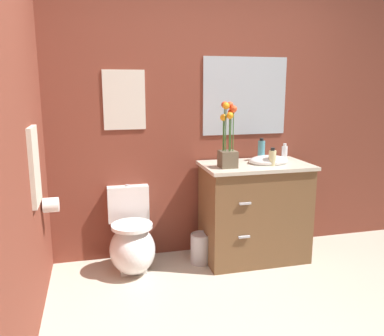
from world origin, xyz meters
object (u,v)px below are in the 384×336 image
at_px(hand_wash_bottle, 272,158).
at_px(wall_poster, 124,100).
at_px(toilet_paper_roll, 51,205).
at_px(toilet, 132,242).
at_px(soap_bottle, 261,150).
at_px(vanity_cabinet, 254,210).
at_px(lotion_bottle, 284,153).
at_px(wall_mirror, 245,96).
at_px(trash_bin, 201,248).
at_px(flower_vase, 228,144).
at_px(hanging_towel, 34,166).

relative_size(hand_wash_bottle, wall_poster, 0.31).
height_order(wall_poster, toilet_paper_roll, wall_poster).
relative_size(toilet, soap_bottle, 3.32).
height_order(vanity_cabinet, wall_poster, wall_poster).
bearing_deg(vanity_cabinet, lotion_bottle, 14.16).
bearing_deg(wall_mirror, trash_bin, -149.75).
bearing_deg(soap_bottle, flower_vase, -152.85).
bearing_deg(hanging_towel, toilet_paper_roll, 78.18).
height_order(trash_bin, wall_mirror, wall_mirror).
xyz_separation_m(toilet, trash_bin, (0.60, -0.02, -0.11)).
bearing_deg(vanity_cabinet, hanging_towel, -166.15).
height_order(trash_bin, wall_poster, wall_poster).
distance_m(vanity_cabinet, flower_vase, 0.70).
distance_m(flower_vase, trash_bin, 0.96).
bearing_deg(wall_poster, vanity_cabinet, -14.97).
bearing_deg(toilet_paper_roll, trash_bin, 8.29).
bearing_deg(toilet, wall_mirror, 13.71).
relative_size(toilet, lotion_bottle, 4.36).
relative_size(toilet, toilet_paper_roll, 6.27).
bearing_deg(wall_poster, wall_mirror, 0.00).
height_order(toilet, flower_vase, flower_vase).
distance_m(wall_poster, toilet_paper_roll, 1.06).
height_order(hand_wash_bottle, wall_poster, wall_poster).
xyz_separation_m(soap_bottle, wall_poster, (-1.20, 0.17, 0.45)).
bearing_deg(vanity_cabinet, wall_mirror, 90.52).
bearing_deg(trash_bin, hand_wash_bottle, -9.89).
xyz_separation_m(trash_bin, toilet_paper_roll, (-1.20, -0.18, 0.54)).
bearing_deg(lotion_bottle, flower_vase, -165.15).
xyz_separation_m(lotion_bottle, wall_poster, (-1.41, 0.22, 0.48)).
xyz_separation_m(soap_bottle, hanging_towel, (-1.85, -0.55, 0.06)).
xyz_separation_m(flower_vase, toilet_paper_roll, (-1.41, -0.09, -0.39)).
relative_size(wall_poster, wall_mirror, 0.63).
height_order(flower_vase, soap_bottle, flower_vase).
xyz_separation_m(hand_wash_bottle, wall_mirror, (-0.11, 0.39, 0.51)).
relative_size(vanity_cabinet, soap_bottle, 5.07).
distance_m(toilet, hanging_towel, 1.12).
bearing_deg(hanging_towel, toilet, 34.99).
bearing_deg(toilet, lotion_bottle, 2.09).
xyz_separation_m(toilet, toilet_paper_roll, (-0.60, -0.20, 0.44)).
distance_m(lotion_bottle, wall_poster, 1.50).
distance_m(soap_bottle, hand_wash_bottle, 0.22).
distance_m(flower_vase, wall_mirror, 0.60).
xyz_separation_m(wall_poster, hanging_towel, (-0.66, -0.73, -0.40)).
bearing_deg(hand_wash_bottle, hanging_towel, -169.85).
xyz_separation_m(toilet, wall_poster, (0.00, 0.27, 1.18)).
distance_m(flower_vase, lotion_bottle, 0.64).
xyz_separation_m(trash_bin, wall_poster, (-0.60, 0.29, 1.29)).
height_order(toilet, soap_bottle, soap_bottle).
bearing_deg(wall_mirror, flower_vase, -127.66).
bearing_deg(hanging_towel, vanity_cabinet, 13.85).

